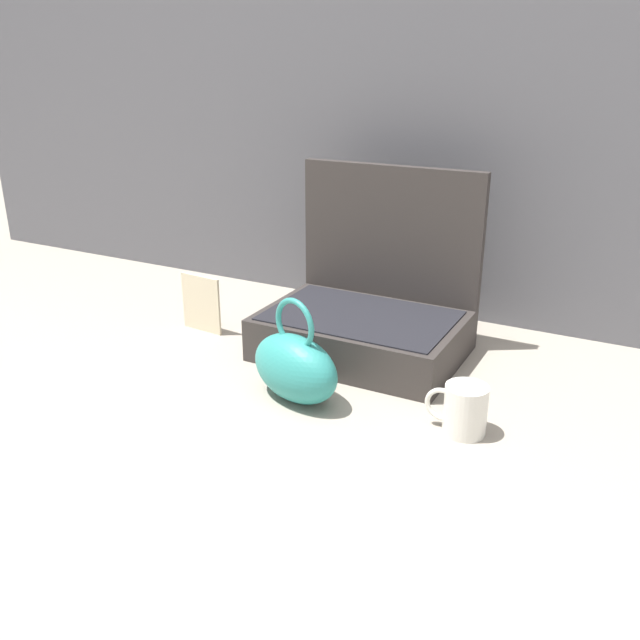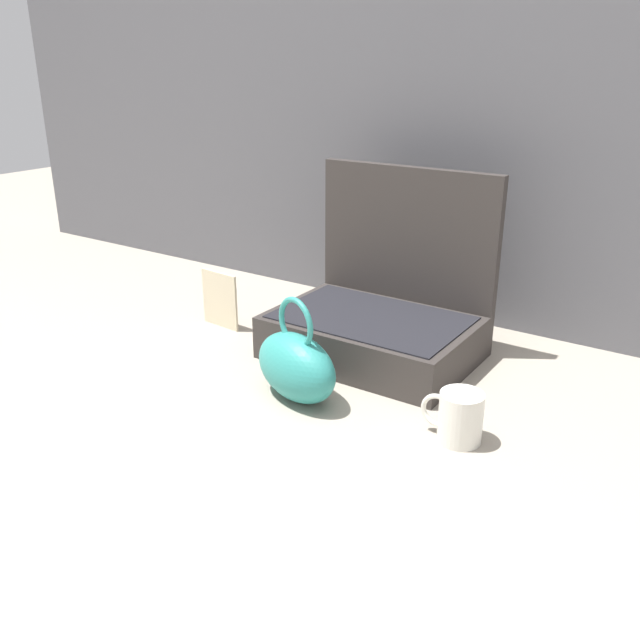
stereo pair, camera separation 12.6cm
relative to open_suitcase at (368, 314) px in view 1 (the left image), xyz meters
name	(u,v)px [view 1 (the left image)]	position (x,y,z in m)	size (l,w,h in m)	color
ground_plane	(335,401)	(0.05, -0.25, -0.09)	(6.00, 6.00, 0.00)	#9E9384
back_wall	(452,22)	(0.05, 0.33, 0.61)	(3.20, 0.06, 1.40)	#56565B
open_suitcase	(368,314)	(0.00, 0.00, 0.00)	(0.43, 0.31, 0.40)	#332D2B
teal_pouch_handbag	(295,367)	(-0.03, -0.28, -0.02)	(0.23, 0.17, 0.21)	teal
coffee_mug	(463,410)	(0.30, -0.26, -0.04)	(0.11, 0.08, 0.09)	silver
info_card_left	(201,304)	(-0.40, -0.08, -0.02)	(0.11, 0.01, 0.14)	beige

